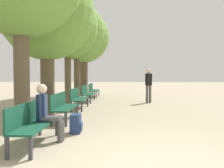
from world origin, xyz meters
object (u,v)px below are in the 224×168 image
backpack (76,124)px  tree_row_1 (47,13)px  bench_row_1 (62,105)px  pedestrian_near (149,83)px  person_seated (47,111)px  tree_row_3 (77,32)px  bench_row_2 (78,97)px  bench_row_4 (93,89)px  tree_row_4 (84,38)px  bench_row_3 (87,92)px  tree_row_2 (68,28)px  bench_row_0 (31,121)px

backpack → tree_row_1: bearing=120.2°
bench_row_1 → pedestrian_near: 5.92m
tree_row_1 → pedestrian_near: 6.18m
bench_row_1 → person_seated: person_seated is taller
tree_row_1 → tree_row_3: tree_row_3 is taller
bench_row_2 → bench_row_4: size_ratio=1.00×
person_seated → pedestrian_near: pedestrian_near is taller
backpack → pedestrian_near: (2.47, 6.53, 0.76)m
bench_row_2 → person_seated: person_seated is taller
tree_row_4 → pedestrian_near: tree_row_4 is taller
bench_row_3 → backpack: (0.71, -6.89, -0.27)m
pedestrian_near → bench_row_4: bearing=136.5°
bench_row_3 → tree_row_2: bearing=-123.5°
bench_row_3 → bench_row_4: size_ratio=1.00×
tree_row_2 → person_seated: bearing=-81.5°
tree_row_2 → backpack: (1.46, -5.76, -3.42)m
bench_row_0 → pedestrian_near: bearing=67.4°
backpack → tree_row_4: bearing=97.8°
person_seated → pedestrian_near: size_ratio=0.72×
person_seated → tree_row_3: bearing=96.3°
tree_row_3 → bench_row_2: bearing=-79.2°
bench_row_3 → pedestrian_near: pedestrian_near is taller
backpack → person_seated: bearing=-121.8°
bench_row_0 → tree_row_2: size_ratio=0.35×
person_seated → bench_row_1: bearing=95.7°
bench_row_0 → tree_row_3: (-0.74, 9.24, 3.37)m
bench_row_4 → person_seated: (0.23, -10.33, 0.16)m
tree_row_2 → person_seated: size_ratio=4.12×
bench_row_2 → bench_row_4: same height
bench_row_0 → pedestrian_near: size_ratio=1.03×
bench_row_0 → bench_row_4: (0.00, 10.65, 0.00)m
bench_row_0 → person_seated: (0.23, 0.32, 0.16)m
tree_row_1 → tree_row_4: bearing=90.0°
bench_row_2 → pedestrian_near: 3.96m
tree_row_4 → bench_row_4: bearing=-56.8°
bench_row_4 → tree_row_3: tree_row_3 is taller
tree_row_1 → bench_row_1: bearing=-51.7°
bench_row_4 → tree_row_2: 4.98m
bench_row_0 → backpack: bearing=56.9°
backpack → pedestrian_near: 7.03m
bench_row_3 → pedestrian_near: bearing=-6.4°
tree_row_1 → pedestrian_near: tree_row_1 is taller
bench_row_1 → tree_row_2: size_ratio=0.35×
tree_row_1 → tree_row_2: size_ratio=1.02×
tree_row_4 → pedestrian_near: 6.41m
tree_row_1 → backpack: bearing=-59.8°
tree_row_1 → tree_row_2: tree_row_1 is taller
bench_row_0 → tree_row_1: 4.78m
tree_row_2 → pedestrian_near: 4.81m
bench_row_2 → bench_row_0: bearing=-90.0°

